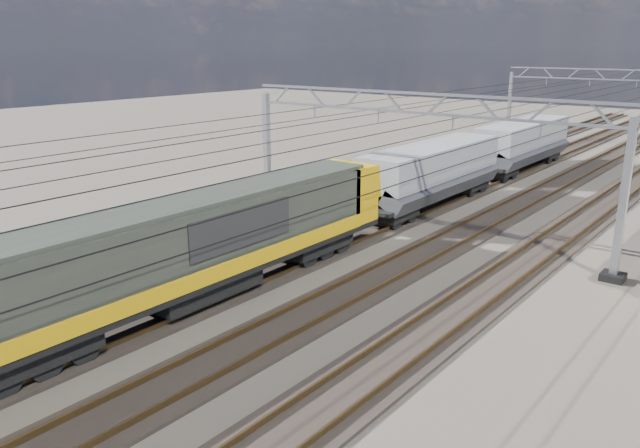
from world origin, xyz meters
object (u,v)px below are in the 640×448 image
Objects in this scene: locomotive at (197,243)px; hopper_wagon_lead at (432,170)px; catenary_gantry_far at (610,105)px; catenary_gantry_mid at (412,160)px; hopper_wagon_mid at (523,141)px.

hopper_wagon_lead is at bearing 90.00° from locomotive.
catenary_gantry_far is 47.94m from locomotive.
locomotive is 1.62× the size of hopper_wagon_lead.
catenary_gantry_mid reaches higher than hopper_wagon_lead.
catenary_gantry_mid is at bearing -84.29° from hopper_wagon_mid.
catenary_gantry_far is (0.00, 36.00, 0.00)m from catenary_gantry_mid.
hopper_wagon_lead and hopper_wagon_mid have the same top height.
hopper_wagon_lead is (-2.00, 5.82, -1.67)m from catenary_gantry_mid.
catenary_gantry_far is 16.19m from hopper_wagon_mid.
catenary_gantry_far is 1.53× the size of hopper_wagon_mid.
locomotive is (-2.00, -47.88, -1.58)m from catenary_gantry_far.
catenary_gantry_far reaches higher than hopper_wagon_mid.
catenary_gantry_mid is at bearing -71.03° from hopper_wagon_lead.
hopper_wagon_mid is (-2.00, 20.02, -1.67)m from catenary_gantry_mid.
locomotive reaches higher than hopper_wagon_mid.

